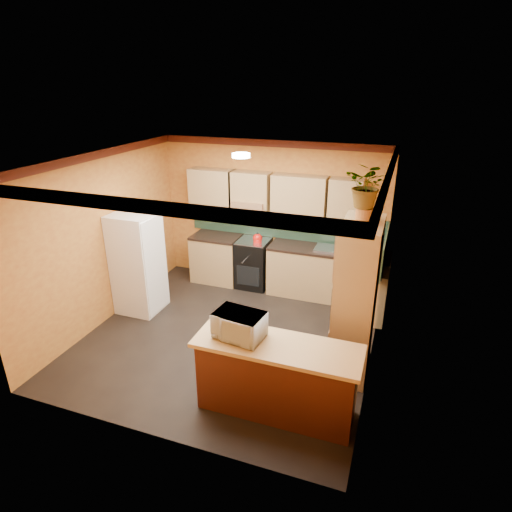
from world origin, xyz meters
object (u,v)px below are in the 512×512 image
(stove, at_px, (253,263))
(breakfast_bar, at_px, (276,380))
(pantry, at_px, (356,300))
(fridge, at_px, (138,263))
(base_cabinets_back, at_px, (285,269))
(microwave, at_px, (239,325))

(stove, relative_size, breakfast_bar, 0.51)
(pantry, bearing_deg, fridge, 172.41)
(pantry, bearing_deg, breakfast_bar, -122.67)
(base_cabinets_back, distance_m, breakfast_bar, 3.16)
(base_cabinets_back, xyz_separation_m, breakfast_bar, (0.77, -3.07, 0.00))
(base_cabinets_back, bearing_deg, pantry, -53.00)
(stove, xyz_separation_m, pantry, (2.10, -1.96, 0.59))
(stove, height_order, fridge, fridge)
(fridge, relative_size, breakfast_bar, 0.94)
(base_cabinets_back, relative_size, stove, 4.01)
(fridge, bearing_deg, base_cabinets_back, 34.88)
(breakfast_bar, bearing_deg, pantry, 57.33)
(fridge, distance_m, breakfast_bar, 3.32)
(stove, height_order, microwave, microwave)
(breakfast_bar, bearing_deg, microwave, 180.00)
(base_cabinets_back, bearing_deg, stove, -180.00)
(stove, distance_m, fridge, 2.14)
(pantry, distance_m, microwave, 1.61)
(base_cabinets_back, xyz_separation_m, stove, (-0.62, -0.00, 0.02))
(base_cabinets_back, relative_size, fridge, 2.15)
(stove, relative_size, fridge, 0.54)
(stove, xyz_separation_m, breakfast_bar, (1.39, -3.07, -0.02))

